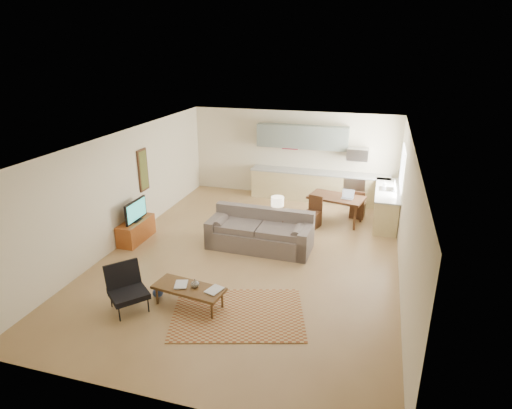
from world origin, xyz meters
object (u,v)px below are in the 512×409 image
(armchair, at_px, (128,290))
(console_table, at_px, (277,228))
(sofa, at_px, (260,231))
(dining_table, at_px, (336,209))
(tv_credenza, at_px, (136,230))
(coffee_table, at_px, (189,296))

(armchair, bearing_deg, console_table, 13.75)
(sofa, xyz_separation_m, dining_table, (1.56, 2.14, -0.08))
(armchair, bearing_deg, tv_credenza, 69.67)
(armchair, height_order, tv_credenza, armchair)
(sofa, relative_size, dining_table, 1.77)
(tv_credenza, height_order, console_table, console_table)
(armchair, relative_size, tv_credenza, 0.73)
(coffee_table, relative_size, dining_table, 0.93)
(sofa, relative_size, coffee_table, 1.90)
(tv_credenza, height_order, dining_table, dining_table)
(sofa, bearing_deg, coffee_table, -100.80)
(dining_table, bearing_deg, coffee_table, -101.09)
(console_table, bearing_deg, sofa, -101.97)
(coffee_table, distance_m, dining_table, 5.33)
(sofa, distance_m, tv_credenza, 3.10)
(tv_credenza, xyz_separation_m, dining_table, (4.63, 2.59, 0.10))
(coffee_table, relative_size, armchair, 1.61)
(tv_credenza, bearing_deg, dining_table, 29.24)
(sofa, bearing_deg, armchair, -115.54)
(sofa, height_order, dining_table, sofa)
(console_table, height_order, dining_table, dining_table)
(tv_credenza, distance_m, dining_table, 5.30)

